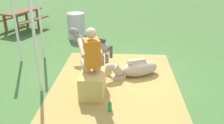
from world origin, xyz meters
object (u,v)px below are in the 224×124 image
Objects in this scene: pony_standing at (92,45)px; pony_lying at (136,69)px; picnic_bench at (21,15)px; soda_bottle at (110,106)px; tent_pole_right at (39,15)px; tent_pole_mid at (14,17)px; water_barrel at (76,26)px; tent_pole_left at (34,36)px; person_seated at (91,57)px; hay_bale at (93,84)px.

pony_standing reaches higher than pony_lying.
soda_bottle is at bearing -144.14° from picnic_bench.
tent_pole_right is 0.60m from tent_pole_mid.
tent_pole_mid reaches higher than water_barrel.
pony_standing reaches higher than soda_bottle.
tent_pole_left is 1.80m from tent_pole_mid.
soda_bottle is (-0.71, -0.41, -0.64)m from person_seated.
tent_pole_left is at bearing 179.29° from water_barrel.
pony_standing is at bearing -158.81° from water_barrel.
hay_bale is 1.24m from pony_lying.
water_barrel is (3.64, 1.04, 0.18)m from hay_bale.
pony_lying is 5.48m from picnic_bench.
water_barrel is at bearing -110.57° from picnic_bench.
person_seated is 0.58× the size of tent_pole_mid.
tent_pole_right is (1.76, 0.51, 0.00)m from tent_pole_left.
tent_pole_right reaches higher than pony_lying.
person_seated is at bearing 13.50° from hay_bale.
soda_bottle is at bearing -161.35° from water_barrel.
tent_pole_mid is at bearing 55.71° from person_seated.
pony_standing is 0.51× the size of tent_pole_mid.
pony_standing is 2.34m from water_barrel.
person_seated is (0.16, 0.04, 0.52)m from hay_bale.
pony_standing is 4.29m from picnic_bench.
water_barrel is at bearing 15.92° from hay_bale.
tent_pole_right is (1.86, 1.59, 0.93)m from hay_bale.
person_seated reaches higher than pony_lying.
picnic_bench is at bearing 32.50° from tent_pole_right.
hay_bale is 2.62m from tent_pole_right.
soda_bottle is at bearing -130.43° from tent_pole_mid.
water_barrel reaches higher than picnic_bench.
hay_bale is 0.28× the size of tent_pole_mid.
soda_bottle is 1.91m from tent_pole_left.
tent_pole_left is (-0.05, 1.04, 0.41)m from person_seated.
picnic_bench is at bearing 45.43° from pony_standing.
tent_pole_mid is at bearing 76.78° from pony_lying.
tent_pole_left and tent_pole_mid have the same top height.
tent_pole_left is 1.83m from tent_pole_right.
pony_standing is 0.51× the size of tent_pole_right.
pony_lying is 5.44× the size of soda_bottle.
pony_lying is 0.57× the size of tent_pole_mid.
pony_lying is 0.57× the size of tent_pole_right.
tent_pole_left is 1.27× the size of picnic_bench.
water_barrel is (4.18, 1.41, 0.31)m from soda_bottle.
tent_pole_mid is at bearing 35.17° from tent_pole_left.
water_barrel is 2.01m from tent_pole_right.
pony_lying is at bearing -131.09° from picnic_bench.
person_seated is at bearing -137.68° from tent_pole_right.
pony_standing is at bearing -33.43° from tent_pole_left.
water_barrel is 2.37m from picnic_bench.
tent_pole_left reaches higher than pony_lying.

